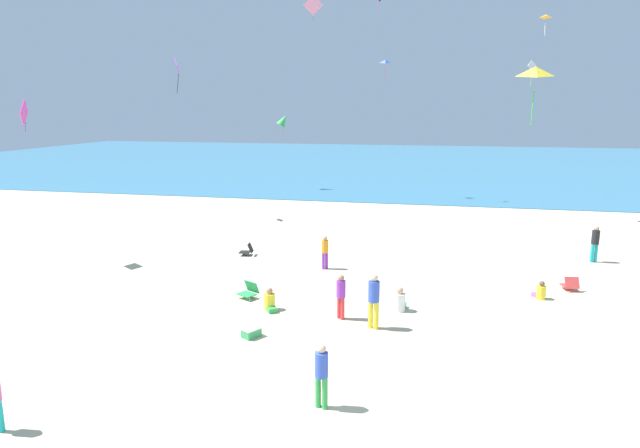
# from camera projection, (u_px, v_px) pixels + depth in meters

# --- Properties ---
(ground_plane) EXTENTS (120.00, 120.00, 0.00)m
(ground_plane) POSITION_uv_depth(u_px,v_px,m) (339.00, 272.00, 22.57)
(ground_plane) COLOR beige
(ocean_water) EXTENTS (120.00, 60.00, 0.05)m
(ocean_water) POSITION_uv_depth(u_px,v_px,m) (409.00, 162.00, 67.14)
(ocean_water) COLOR teal
(ocean_water) RESTS_ON ground_plane
(beach_chair_far_left) EXTENTS (0.79, 0.79, 0.58)m
(beach_chair_far_left) POSITION_uv_depth(u_px,v_px,m) (249.00, 291.00, 19.50)
(beach_chair_far_left) COLOR #2D9956
(beach_chair_far_left) RESTS_ON ground_plane
(beach_chair_far_right) EXTENTS (0.60, 0.70, 0.54)m
(beach_chair_far_right) POSITION_uv_depth(u_px,v_px,m) (570.00, 284.00, 20.27)
(beach_chair_far_right) COLOR #D13D3D
(beach_chair_far_right) RESTS_ON ground_plane
(beach_chair_mid_beach) EXTENTS (0.66, 0.57, 0.56)m
(beach_chair_mid_beach) POSITION_uv_depth(u_px,v_px,m) (247.00, 250.00, 25.07)
(beach_chair_mid_beach) COLOR black
(beach_chair_mid_beach) RESTS_ON ground_plane
(cooler_box) EXTENTS (0.58, 0.63, 0.28)m
(cooler_box) POSITION_uv_depth(u_px,v_px,m) (251.00, 332.00, 16.19)
(cooler_box) COLOR #339956
(cooler_box) RESTS_ON ground_plane
(person_1) EXTENTS (0.39, 0.39, 1.40)m
(person_1) POSITION_uv_depth(u_px,v_px,m) (325.00, 250.00, 22.87)
(person_1) COLOR purple
(person_1) RESTS_ON ground_plane
(person_2) EXTENTS (0.51, 0.58, 0.65)m
(person_2) POSITION_uv_depth(u_px,v_px,m) (540.00, 292.00, 19.41)
(person_2) COLOR yellow
(person_2) RESTS_ON ground_plane
(person_3) EXTENTS (0.60, 0.67, 0.76)m
(person_3) POSITION_uv_depth(u_px,v_px,m) (270.00, 302.00, 18.32)
(person_3) COLOR yellow
(person_3) RESTS_ON ground_plane
(person_4) EXTENTS (0.40, 0.40, 1.45)m
(person_4) POSITION_uv_depth(u_px,v_px,m) (341.00, 294.00, 17.43)
(person_4) COLOR red
(person_4) RESTS_ON ground_plane
(person_5) EXTENTS (0.43, 0.43, 1.71)m
(person_5) POSITION_uv_depth(u_px,v_px,m) (374.00, 297.00, 16.65)
(person_5) COLOR yellow
(person_5) RESTS_ON ground_plane
(person_6) EXTENTS (0.44, 0.69, 0.82)m
(person_6) POSITION_uv_depth(u_px,v_px,m) (400.00, 302.00, 18.27)
(person_6) COLOR white
(person_6) RESTS_ON ground_plane
(person_7) EXTENTS (0.41, 0.41, 1.60)m
(person_7) POSITION_uv_depth(u_px,v_px,m) (595.00, 241.00, 23.86)
(person_7) COLOR #19ADB2
(person_7) RESTS_ON ground_plane
(person_8) EXTENTS (0.37, 0.37, 1.51)m
(person_8) POSITION_uv_depth(u_px,v_px,m) (321.00, 371.00, 12.23)
(person_8) COLOR green
(person_8) RESTS_ON ground_plane
(kite_green) EXTENTS (1.33, 1.14, 1.66)m
(kite_green) POSITION_uv_depth(u_px,v_px,m) (283.00, 120.00, 44.12)
(kite_green) COLOR green
(kite_yellow) EXTENTS (0.74, 0.56, 1.55)m
(kite_yellow) POSITION_uv_depth(u_px,v_px,m) (535.00, 72.00, 14.62)
(kite_yellow) COLOR yellow
(kite_white) EXTENTS (0.74, 0.52, 1.87)m
(kite_white) POSITION_uv_depth(u_px,v_px,m) (532.00, 67.00, 39.68)
(kite_white) COLOR white
(kite_blue) EXTENTS (0.66, 0.55, 1.51)m
(kite_blue) POSITION_uv_depth(u_px,v_px,m) (385.00, 62.00, 39.29)
(kite_blue) COLOR blue
(kite_magenta) EXTENTS (0.49, 1.00, 1.32)m
(kite_magenta) POSITION_uv_depth(u_px,v_px,m) (24.00, 113.00, 22.58)
(kite_magenta) COLOR #DB3DA8
(kite_pink) EXTENTS (1.18, 0.20, 1.64)m
(kite_pink) POSITION_uv_depth(u_px,v_px,m) (313.00, 5.00, 32.67)
(kite_pink) COLOR pink
(kite_purple) EXTENTS (0.45, 0.92, 1.99)m
(kite_purple) POSITION_uv_depth(u_px,v_px,m) (177.00, 67.00, 31.82)
(kite_purple) COLOR purple
(kite_orange) EXTENTS (0.61, 0.50, 1.27)m
(kite_orange) POSITION_uv_depth(u_px,v_px,m) (546.00, 16.00, 32.86)
(kite_orange) COLOR orange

